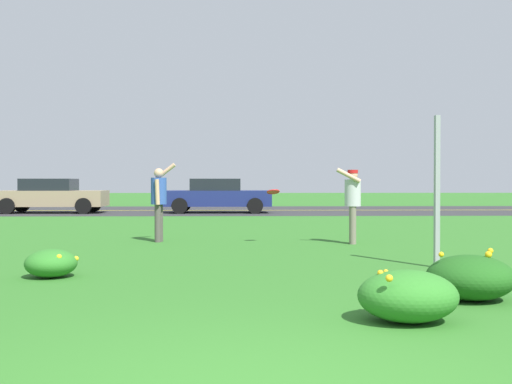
# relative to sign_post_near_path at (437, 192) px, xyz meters

# --- Properties ---
(ground_plane) EXTENTS (120.00, 120.00, 0.00)m
(ground_plane) POSITION_rel_sign_post_near_path_xyz_m (-2.90, 6.88, -1.16)
(ground_plane) COLOR #2D6B23
(highway_strip) EXTENTS (120.00, 9.84, 0.01)m
(highway_strip) POSITION_rel_sign_post_near_path_xyz_m (-2.90, 19.64, -1.16)
(highway_strip) COLOR #2D2D30
(highway_strip) RESTS_ON ground
(highway_center_stripe) EXTENTS (120.00, 0.16, 0.00)m
(highway_center_stripe) POSITION_rel_sign_post_near_path_xyz_m (-2.90, 19.64, -1.16)
(highway_center_stripe) COLOR yellow
(highway_center_stripe) RESTS_ON ground
(daylily_clump_front_center) EXTENTS (0.97, 0.94, 0.56)m
(daylily_clump_front_center) POSITION_rel_sign_post_near_path_xyz_m (-0.47, -2.68, -0.91)
(daylily_clump_front_center) COLOR #1E5619
(daylily_clump_front_center) RESTS_ON ground
(daylily_clump_front_right) EXTENTS (0.94, 0.84, 0.49)m
(daylily_clump_front_right) POSITION_rel_sign_post_near_path_xyz_m (-1.46, -3.77, -0.92)
(daylily_clump_front_right) COLOR #2D7526
(daylily_clump_front_right) RESTS_ON ground
(daylily_clump_front_left) EXTENTS (0.72, 0.73, 0.39)m
(daylily_clump_front_left) POSITION_rel_sign_post_near_path_xyz_m (-5.61, -0.87, -0.97)
(daylily_clump_front_left) COLOR #2D7526
(daylily_clump_front_left) RESTS_ON ground
(sign_post_near_path) EXTENTS (0.07, 0.10, 2.33)m
(sign_post_near_path) POSITION_rel_sign_post_near_path_xyz_m (0.00, 0.00, 0.00)
(sign_post_near_path) COLOR #93969B
(sign_post_near_path) RESTS_ON ground
(person_thrower_blue_shirt) EXTENTS (0.53, 0.51, 1.73)m
(person_thrower_blue_shirt) POSITION_rel_sign_post_near_path_xyz_m (-4.78, 4.30, -0.20)
(person_thrower_blue_shirt) COLOR #2D4C9E
(person_thrower_blue_shirt) RESTS_ON ground
(person_catcher_red_cap_gray_shirt) EXTENTS (0.55, 0.51, 1.61)m
(person_catcher_red_cap_gray_shirt) POSITION_rel_sign_post_near_path_xyz_m (-0.62, 3.74, -0.21)
(person_catcher_red_cap_gray_shirt) COLOR #B2B2B7
(person_catcher_red_cap_gray_shirt) RESTS_ON ground
(frisbee_red) EXTENTS (0.28, 0.27, 0.13)m
(frisbee_red) POSITION_rel_sign_post_near_path_xyz_m (-2.30, 3.82, -0.06)
(frisbee_red) COLOR red
(car_tan_center_left) EXTENTS (4.50, 2.00, 1.45)m
(car_tan_center_left) POSITION_rel_sign_post_near_path_xyz_m (-10.95, 17.43, -0.42)
(car_tan_center_left) COLOR #937F60
(car_tan_center_left) RESTS_ON ground
(car_navy_center_right) EXTENTS (4.50, 2.00, 1.45)m
(car_navy_center_right) POSITION_rel_sign_post_near_path_xyz_m (-3.92, 17.43, -0.42)
(car_navy_center_right) COLOR navy
(car_navy_center_right) RESTS_ON ground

